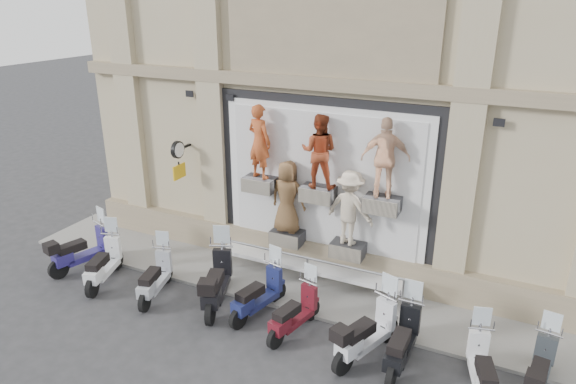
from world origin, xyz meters
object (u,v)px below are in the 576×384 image
at_px(guard_rail, 307,274).
at_px(scooter_i, 484,360).
at_px(scooter_c, 154,269).
at_px(scooter_d, 217,272).
at_px(scooter_j, 542,362).
at_px(scooter_h, 403,331).
at_px(scooter_e, 258,286).
at_px(scooter_b, 103,255).
at_px(scooter_a, 81,242).
at_px(scooter_g, 368,323).
at_px(clock_sign_bracket, 178,155).
at_px(scooter_f, 294,305).

relative_size(guard_rail, scooter_i, 2.90).
relative_size(scooter_c, scooter_d, 0.84).
bearing_deg(scooter_c, scooter_j, -12.75).
xyz_separation_m(scooter_c, scooter_h, (5.84, 0.06, 0.05)).
relative_size(scooter_e, scooter_j, 1.05).
relative_size(scooter_b, scooter_j, 1.08).
distance_m(guard_rail, scooter_i, 4.53).
distance_m(scooter_a, scooter_d, 4.08).
height_order(guard_rail, scooter_a, scooter_a).
bearing_deg(scooter_i, scooter_e, 159.01).
height_order(scooter_d, scooter_g, scooter_d).
xyz_separation_m(scooter_c, scooter_d, (1.52, 0.32, 0.13)).
bearing_deg(guard_rail, scooter_i, -23.29).
height_order(scooter_i, scooter_j, scooter_i).
xyz_separation_m(clock_sign_bracket, scooter_b, (-0.79, -2.24, -2.05)).
distance_m(scooter_e, scooter_h, 3.29).
distance_m(scooter_b, scooter_g, 6.71).
height_order(scooter_f, scooter_i, scooter_i).
height_order(scooter_g, scooter_h, scooter_g).
xyz_separation_m(scooter_h, scooter_i, (1.46, -0.13, -0.06)).
bearing_deg(scooter_b, scooter_i, -18.20).
xyz_separation_m(clock_sign_bracket, scooter_f, (4.31, -2.09, -2.11)).
height_order(scooter_a, scooter_d, scooter_d).
height_order(scooter_b, scooter_g, scooter_g).
xyz_separation_m(scooter_b, scooter_f, (5.11, 0.15, -0.05)).
height_order(scooter_f, scooter_h, scooter_h).
xyz_separation_m(scooter_a, scooter_d, (4.07, 0.07, 0.08)).
height_order(scooter_e, scooter_h, scooter_h).
xyz_separation_m(clock_sign_bracket, scooter_j, (8.97, -1.85, -2.11)).
relative_size(scooter_c, scooter_i, 1.01).
relative_size(scooter_b, scooter_h, 0.98).
height_order(scooter_e, scooter_j, scooter_e).
xyz_separation_m(clock_sign_bracket, scooter_g, (5.92, -2.18, -2.01)).
xyz_separation_m(scooter_i, scooter_j, (0.92, 0.40, -0.01)).
relative_size(scooter_i, scooter_j, 1.02).
bearing_deg(clock_sign_bracket, scooter_e, -28.78).
distance_m(scooter_g, scooter_i, 2.14).
height_order(scooter_a, scooter_e, scooter_a).
xyz_separation_m(scooter_h, scooter_j, (2.38, 0.28, -0.07)).
bearing_deg(scooter_g, scooter_b, -158.58).
bearing_deg(scooter_a, scooter_g, 14.54).
xyz_separation_m(scooter_g, scooter_j, (3.05, 0.33, -0.09)).
bearing_deg(scooter_a, scooter_d, 17.25).
height_order(scooter_f, scooter_g, scooter_g).
relative_size(scooter_f, scooter_g, 0.88).
bearing_deg(scooter_b, scooter_j, -15.81).
relative_size(clock_sign_bracket, scooter_f, 0.60).
xyz_separation_m(guard_rail, scooter_d, (-1.63, -1.41, 0.38)).
bearing_deg(scooter_e, clock_sign_bracket, 164.19).
relative_size(scooter_e, scooter_h, 0.96).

